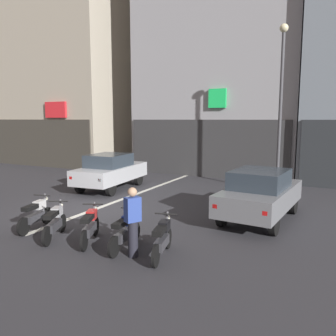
% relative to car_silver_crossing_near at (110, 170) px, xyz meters
% --- Properties ---
extents(ground_plane, '(120.00, 120.00, 0.00)m').
position_rel_car_silver_crossing_near_xyz_m(ground_plane, '(1.64, -3.38, -0.89)').
color(ground_plane, '#333338').
extents(lane_centre_line, '(0.20, 18.00, 0.01)m').
position_rel_car_silver_crossing_near_xyz_m(lane_centre_line, '(1.64, 2.62, -0.88)').
color(lane_centre_line, silver).
rests_on(lane_centre_line, ground).
extents(building_corner_left, '(9.79, 10.05, 14.31)m').
position_rel_car_silver_crossing_near_xyz_m(building_corner_left, '(-9.24, 9.15, 6.26)').
color(building_corner_left, '#B2A893').
rests_on(building_corner_left, ground).
extents(building_mid_block, '(9.59, 8.15, 20.40)m').
position_rel_car_silver_crossing_near_xyz_m(building_mid_block, '(2.69, 9.15, 9.30)').
color(building_mid_block, '#9E9EA3').
rests_on(building_mid_block, ground).
extents(car_silver_crossing_near, '(2.09, 4.23, 1.64)m').
position_rel_car_silver_crossing_near_xyz_m(car_silver_crossing_near, '(0.00, 0.00, 0.00)').
color(car_silver_crossing_near, black).
rests_on(car_silver_crossing_near, ground).
extents(car_grey_parked_kerbside, '(2.10, 4.23, 1.64)m').
position_rel_car_silver_crossing_near_xyz_m(car_grey_parked_kerbside, '(7.23, -1.92, 0.00)').
color(car_grey_parked_kerbside, black).
rests_on(car_grey_parked_kerbside, ground).
extents(street_lamp, '(0.36, 0.36, 7.15)m').
position_rel_car_silver_crossing_near_xyz_m(street_lamp, '(7.05, 2.62, 3.44)').
color(street_lamp, '#47474C').
rests_on(street_lamp, ground).
extents(motorcycle_white_row_leftmost, '(0.57, 1.65, 0.98)m').
position_rel_car_silver_crossing_near_xyz_m(motorcycle_white_row_leftmost, '(1.52, -5.81, -0.43)').
color(motorcycle_white_row_leftmost, black).
rests_on(motorcycle_white_row_leftmost, ground).
extents(motorcycle_silver_row_left_mid, '(0.78, 1.55, 0.98)m').
position_rel_car_silver_crossing_near_xyz_m(motorcycle_silver_row_left_mid, '(2.59, -6.14, -0.43)').
color(motorcycle_silver_row_left_mid, black).
rests_on(motorcycle_silver_row_left_mid, ground).
extents(motorcycle_red_row_centre, '(0.77, 1.55, 0.98)m').
position_rel_car_silver_crossing_near_xyz_m(motorcycle_red_row_centre, '(3.66, -5.97, -0.43)').
color(motorcycle_red_row_centre, black).
rests_on(motorcycle_red_row_centre, ground).
extents(motorcycle_blue_row_right_mid, '(0.55, 1.67, 0.98)m').
position_rel_car_silver_crossing_near_xyz_m(motorcycle_blue_row_right_mid, '(4.73, -5.93, -0.43)').
color(motorcycle_blue_row_right_mid, black).
rests_on(motorcycle_blue_row_right_mid, ground).
extents(motorcycle_black_row_rightmost, '(0.57, 1.64, 0.98)m').
position_rel_car_silver_crossing_near_xyz_m(motorcycle_black_row_rightmost, '(5.80, -5.97, -0.43)').
color(motorcycle_black_row_rightmost, black).
rests_on(motorcycle_black_row_rightmost, ground).
extents(person_by_motorcycles, '(0.37, 0.42, 1.67)m').
position_rel_car_silver_crossing_near_xyz_m(person_by_motorcycles, '(5.17, -6.27, -0.03)').
color(person_by_motorcycles, '#23232D').
rests_on(person_by_motorcycles, ground).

